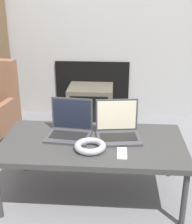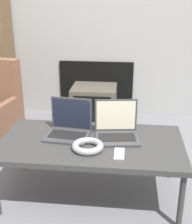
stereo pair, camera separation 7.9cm
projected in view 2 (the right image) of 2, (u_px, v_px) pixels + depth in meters
The scene contains 6 objects.
table at pixel (91, 146), 2.09m from camera, with size 1.22×0.64×0.42m.
laptop_left at pixel (69, 127), 2.15m from camera, with size 0.31×0.26×0.25m.
laptop_right at pixel (117, 129), 2.12m from camera, with size 0.32×0.27×0.25m.
headphones at pixel (88, 146), 1.96m from camera, with size 0.20×0.20×0.04m.
phone at pixel (119, 154), 1.91m from camera, with size 0.06×0.14×0.01m.
tv at pixel (94, 104), 3.40m from camera, with size 0.47×0.41×0.39m.
Camera 2 is at (0.24, -1.47, 1.36)m, focal length 50.00 mm.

